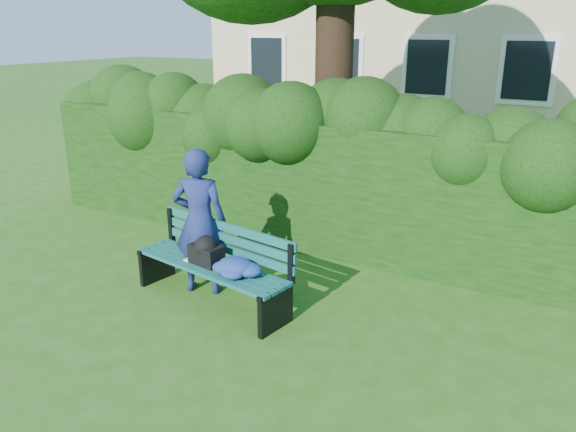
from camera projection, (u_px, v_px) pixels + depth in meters
The scene contains 4 objects.
ground at pixel (261, 312), 6.20m from camera, with size 80.00×80.00×0.00m, color #285B10.
hedge at pixel (345, 187), 7.73m from camera, with size 10.00×1.00×1.80m.
park_bench at pixel (219, 263), 6.25m from camera, with size 2.07×0.88×0.89m.
man_reading at pixel (200, 222), 6.45m from camera, with size 0.63×0.41×1.73m, color navy.
Camera 1 is at (2.97, -4.67, 3.01)m, focal length 35.00 mm.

